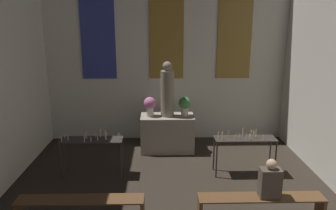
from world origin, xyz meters
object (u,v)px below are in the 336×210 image
Objects in this scene: statue at (167,91)px; flower_vase_left at (150,105)px; pew_back_right at (261,202)px; person_seated at (270,181)px; pew_back_left at (81,205)px; flower_vase_right at (185,105)px; candle_rack_left at (92,144)px; candle_rack_right at (245,143)px; altar at (167,133)px.

statue is 2.82× the size of flower_vase_left.
pew_back_right is 0.44m from person_seated.
pew_back_left is 3.34m from person_seated.
flower_vase_left is 3.95m from person_seated.
flower_vase_right is at bearing 57.77° from pew_back_left.
candle_rack_left is 3.90m from person_seated.
candle_rack_right is 1.81m from person_seated.
statue reaches higher than flower_vase_left.
candle_rack_right is at bearing 89.62° from person_seated.
candle_rack_left is (-1.27, -1.44, -0.53)m from flower_vase_left.
candle_rack_right reaches higher than pew_back_right.
flower_vase_right is at bearing 131.46° from candle_rack_right.
flower_vase_right is 0.23× the size of pew_back_right.
pew_back_right is (1.13, -3.25, -0.95)m from flower_vase_right.
altar is 3.69m from person_seated.
flower_vase_right is at bearing 0.00° from statue.
flower_vase_left is 0.23× the size of pew_back_right.
altar is at bearing 63.95° from pew_back_left.
candle_rack_right is at bearing 28.60° from pew_back_left.
altar is 2.76× the size of flower_vase_left.
candle_rack_right is at bearing 85.46° from pew_back_right.
candle_rack_left reaches higher than pew_back_right.
flower_vase_right reaches higher than candle_rack_right.
flower_vase_left is at bearing 70.86° from pew_back_left.
flower_vase_right is 0.23× the size of pew_back_left.
altar is at bearing 0.00° from statue.
person_seated reaches higher than altar.
flower_vase_right is (0.92, 0.00, 0.00)m from flower_vase_left.
pew_back_right is at bearing -94.54° from candle_rack_right.
person_seated is (3.45, -1.81, -0.00)m from candle_rack_left.
flower_vase_right is 0.37× the size of candle_rack_left.
flower_vase_left is at bearing 146.72° from candle_rack_right.
candle_rack_left is at bearing 151.41° from pew_back_right.
person_seated is at bearing -27.66° from candle_rack_left.
pew_back_left is 3.13× the size of person_seated.
candle_rack_right reaches higher than altar.
flower_vase_left is 3.96m from pew_back_right.
flower_vase_right reaches higher than pew_back_left.
altar is 0.64× the size of pew_back_right.
statue is at bearing 140.28° from candle_rack_right.
flower_vase_left reaches higher than pew_back_right.
pew_back_left is at bearing -151.40° from candle_rack_right.
flower_vase_right is (0.46, 0.00, -0.36)m from statue.
candle_rack_left is 3.81m from pew_back_right.
person_seated is at bearing -62.10° from altar.
flower_vase_left is (-0.46, 0.00, 0.79)m from altar.
altar is 3.62m from pew_back_right.
pew_back_right is at bearing -28.59° from candle_rack_left.
candle_rack_right is (1.73, -1.44, -0.89)m from statue.
flower_vase_left reaches higher than candle_rack_left.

